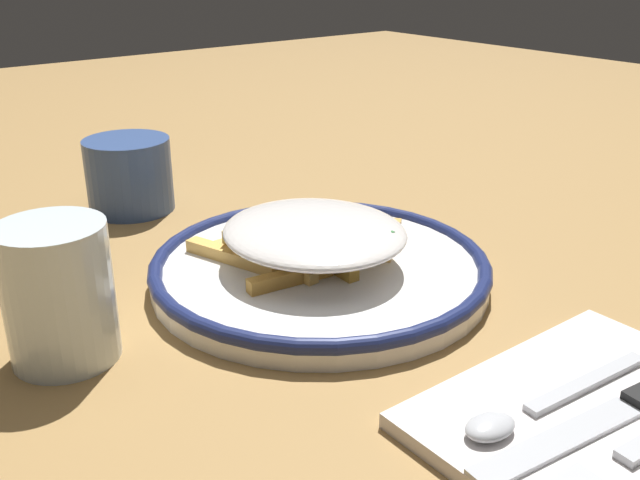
{
  "coord_description": "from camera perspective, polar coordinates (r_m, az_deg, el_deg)",
  "views": [
    {
      "loc": [
        -0.42,
        0.33,
        0.26
      ],
      "look_at": [
        0.0,
        0.0,
        0.04
      ],
      "focal_mm": 40.18,
      "sensor_mm": 36.0,
      "label": 1
    }
  ],
  "objects": [
    {
      "name": "napkin",
      "position": [
        0.46,
        22.15,
        -13.4
      ],
      "size": [
        0.17,
        0.21,
        0.01
      ],
      "primitive_type": "cube",
      "rotation": [
        0.0,
        0.0,
        -0.02
      ],
      "color": "silver",
      "rests_on": "ground_plane"
    },
    {
      "name": "coffee_mug",
      "position": [
        0.77,
        -14.99,
        5.06
      ],
      "size": [
        0.11,
        0.09,
        0.08
      ],
      "color": "#38538D",
      "rests_on": "ground_plane"
    },
    {
      "name": "spoon",
      "position": [
        0.44,
        16.44,
        -12.73
      ],
      "size": [
        0.03,
        0.15,
        0.01
      ],
      "color": "silver",
      "rests_on": "napkin"
    },
    {
      "name": "knife",
      "position": [
        0.47,
        23.74,
        -11.72
      ],
      "size": [
        0.04,
        0.21,
        0.01
      ],
      "color": "black",
      "rests_on": "napkin"
    },
    {
      "name": "fries_heap",
      "position": [
        0.58,
        -0.82,
        0.48
      ],
      "size": [
        0.17,
        0.18,
        0.04
      ],
      "color": "#BF8B2F",
      "rests_on": "plate"
    },
    {
      "name": "plate",
      "position": [
        0.59,
        -0.0,
        -2.24
      ],
      "size": [
        0.28,
        0.28,
        0.02
      ],
      "color": "white",
      "rests_on": "ground_plane"
    },
    {
      "name": "ground_plane",
      "position": [
        0.6,
        -0.0,
        -3.3
      ],
      "size": [
        2.6,
        2.6,
        0.0
      ],
      "primitive_type": "plane",
      "color": "olive"
    },
    {
      "name": "water_glass",
      "position": [
        0.5,
        -20.1,
        -4.0
      ],
      "size": [
        0.07,
        0.07,
        0.1
      ],
      "primitive_type": "cylinder",
      "color": "silver",
      "rests_on": "ground_plane"
    }
  ]
}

